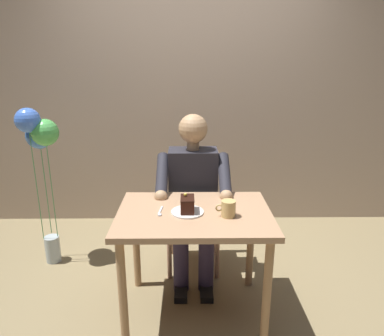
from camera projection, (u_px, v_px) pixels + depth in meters
ground_plane at (194, 309)px, 2.38m from camera, size 14.00×14.00×0.00m
cafe_rear_panel at (192, 71)px, 3.37m from camera, size 6.40×0.12×3.00m
dining_table at (194, 226)px, 2.20m from camera, size 0.94×0.67×0.71m
chair at (193, 204)px, 2.82m from camera, size 0.42×0.42×0.91m
seated_person at (193, 195)px, 2.61m from camera, size 0.53×0.58×1.23m
dessert_plate at (187, 212)px, 2.15m from camera, size 0.20×0.20×0.01m
cake_slice at (187, 204)px, 2.14m from camera, size 0.08×0.13×0.11m
coffee_cup at (228, 208)px, 2.09m from camera, size 0.12×0.09×0.10m
dessert_spoon at (160, 212)px, 2.15m from camera, size 0.03×0.14×0.01m
balloon_display at (40, 146)px, 2.69m from camera, size 0.29×0.30×1.27m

